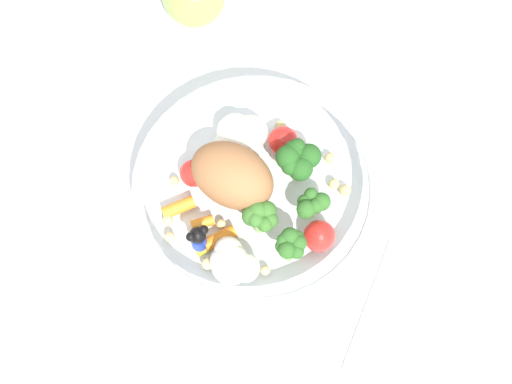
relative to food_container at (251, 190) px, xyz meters
The scene contains 3 objects.
ground_plane 0.03m from the food_container, 140.72° to the left, with size 2.40×2.40×0.00m, color white.
food_container is the anchor object (origin of this frame).
folded_napkin 0.21m from the food_container, 91.82° to the left, with size 0.14×0.13×0.01m, color white.
Camera 1 is at (0.21, 0.15, 0.69)m, focal length 52.78 mm.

